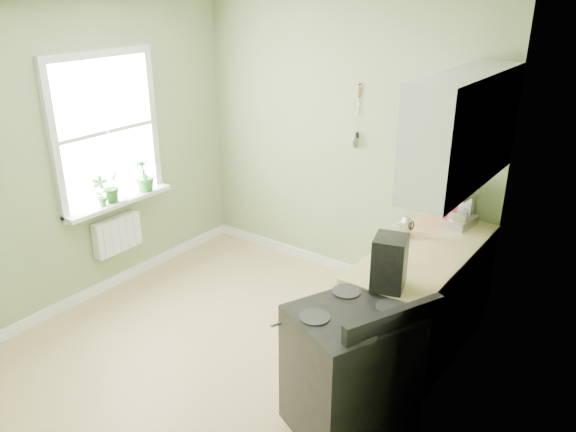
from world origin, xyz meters
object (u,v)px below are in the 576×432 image
Objects in this scene: stove at (351,370)px; coffee_maker at (389,264)px; stand_mixer at (462,207)px; kettle at (405,227)px.

coffee_maker is (0.03, 0.39, 0.63)m from stove.
stand_mixer is 1.31m from coffee_maker.
coffee_maker is at bearing -72.28° from kettle.
kettle is (-0.23, 1.21, 0.54)m from stove.
coffee_maker is (0.26, -0.82, 0.09)m from kettle.
stove is 5.88× the size of kettle.
stand_mixer is 0.57m from kettle.
stove is 2.76× the size of coffee_maker.
stand_mixer is at bearing 89.21° from coffee_maker.
stove is 0.74m from coffee_maker.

